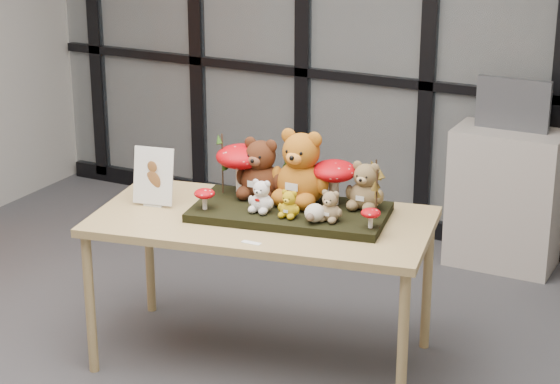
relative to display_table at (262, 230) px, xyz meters
The scene contains 25 objects.
floor 0.90m from the display_table, 124.93° to the right, with size 5.00×5.00×0.00m, color #4B4A4F.
room_shell 1.10m from the display_table, 124.93° to the right, with size 5.00×5.00×5.00m.
glass_partition 2.17m from the display_table, 98.67° to the left, with size 4.90×0.06×2.78m.
display_table is the anchor object (origin of this frame).
diorama_tray 0.16m from the display_table, 37.09° to the left, with size 0.96×0.48×0.04m, color black.
bear_pooh_yellow 0.39m from the display_table, 57.11° to the left, with size 0.32×0.29×0.42m, color #A75C14, non-canonical shape.
bear_brown_medium 0.34m from the display_table, 119.61° to the left, with size 0.26×0.24×0.34m, color #441F0F, non-canonical shape.
bear_tan_back 0.57m from the display_table, 29.68° to the left, with size 0.20×0.18×0.26m, color brown, non-canonical shape.
bear_small_yellow 0.25m from the display_table, ahead, with size 0.12×0.10×0.15m, color #C0990F, non-canonical shape.
bear_white_bow 0.20m from the display_table, 67.24° to the right, with size 0.14×0.13×0.18m, color white, non-canonical shape.
bear_beige_small 0.41m from the display_table, ahead, with size 0.13×0.12×0.17m, color #8D7652, non-canonical shape.
plush_cream_hedgehog 0.34m from the display_table, ahead, with size 0.08×0.07×0.10m, color beige, non-canonical shape.
mushroom_back_left 0.37m from the display_table, 141.33° to the left, with size 0.26×0.26×0.29m, color #AA050C, non-canonical shape.
mushroom_back_right 0.44m from the display_table, 40.27° to the left, with size 0.22×0.22×0.25m, color #AA050C, non-canonical shape.
mushroom_front_left 0.33m from the display_table, 155.44° to the right, with size 0.10×0.10×0.12m, color #AA050C, non-canonical shape.
mushroom_front_right 0.59m from the display_table, ahead, with size 0.10×0.10×0.11m, color #AA050C, non-canonical shape.
sprig_green_far_left 0.42m from the display_table, 155.88° to the left, with size 0.05×0.05×0.32m, color black, non-canonical shape.
sprig_green_mid_left 0.37m from the display_table, 135.47° to the left, with size 0.05×0.05×0.24m, color black, non-canonical shape.
sprig_dry_far_right 0.61m from the display_table, 27.93° to the left, with size 0.05×0.05×0.26m, color brown, non-canonical shape.
sprig_dry_mid_right 0.61m from the display_table, 14.77° to the left, with size 0.05×0.05×0.25m, color brown, non-canonical shape.
sprig_green_centre 0.33m from the display_table, 87.14° to the left, with size 0.05×0.05×0.21m, color black, non-canonical shape.
sign_holder 0.62m from the display_table, behind, with size 0.22×0.10×0.30m.
label_card 0.34m from the display_table, 70.59° to the right, with size 0.09×0.03×0.00m, color white.
cabinet 1.97m from the display_table, 66.97° to the left, with size 0.66×0.39×0.88m, color #B5ABA1.
monitor 1.99m from the display_table, 67.18° to the left, with size 0.45×0.05×0.32m.
Camera 1 is at (2.53, -3.71, 2.55)m, focal length 65.00 mm.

